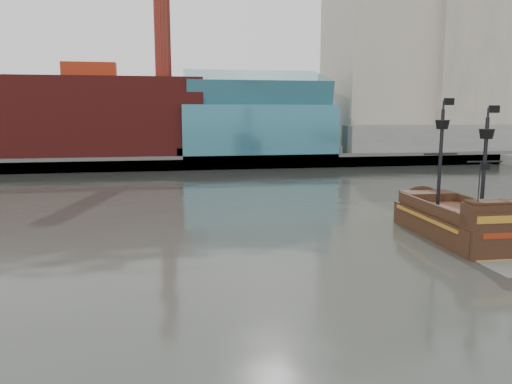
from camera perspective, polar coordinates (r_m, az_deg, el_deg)
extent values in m
plane|color=#2B2D28|center=(32.86, 4.92, -9.84)|extent=(400.00, 400.00, 0.00)
cube|color=slate|center=(122.60, -6.55, 4.57)|extent=(220.00, 60.00, 2.00)
cube|color=#4C4C49|center=(93.28, -5.28, 3.35)|extent=(220.00, 1.00, 2.60)
cube|color=maroon|center=(102.85, -18.28, 8.04)|extent=(42.00, 18.00, 15.00)
cube|color=#2D6779|center=(101.67, -0.06, 7.08)|extent=(30.00, 16.00, 10.00)
cube|color=#A69E89|center=(120.95, 13.70, 15.70)|extent=(20.00, 22.00, 46.00)
cube|color=#A99E8D|center=(125.42, 22.14, 13.22)|extent=(18.00, 18.00, 38.00)
cube|color=#A69E89|center=(140.77, 14.69, 15.93)|extent=(24.00, 20.00, 52.00)
cube|color=slate|center=(111.40, 20.04, 5.68)|extent=(40.00, 6.00, 6.00)
cylinder|color=maroon|center=(105.37, -10.69, 18.46)|extent=(3.20, 3.20, 22.00)
cube|color=#2D6779|center=(101.69, -0.06, 11.59)|extent=(28.00, 14.94, 8.78)
cube|color=maroon|center=(141.33, 27.17, 17.27)|extent=(5.00, 2.50, 2.50)
cube|color=black|center=(46.22, 21.83, -4.04)|extent=(5.90, 13.25, 2.83)
cube|color=#492E1B|center=(45.91, 21.95, -2.12)|extent=(5.31, 11.92, 0.33)
cube|color=black|center=(50.34, 18.99, -0.57)|extent=(4.72, 2.78, 1.09)
cube|color=black|center=(41.08, 25.98, -2.48)|extent=(5.23, 1.92, 1.96)
cube|color=black|center=(40.64, 26.60, -5.16)|extent=(5.34, 0.46, 4.35)
cube|color=#A56E20|center=(40.15, 26.90, -2.80)|extent=(4.90, 0.26, 0.54)
cube|color=maroon|center=(40.40, 26.78, -4.46)|extent=(3.81, 0.22, 0.44)
cylinder|color=black|center=(46.29, 20.32, 3.58)|extent=(0.32, 0.32, 8.49)
cylinder|color=black|center=(44.20, 24.63, 2.66)|extent=(0.32, 0.32, 7.84)
cone|color=black|center=(46.12, 20.53, 7.22)|extent=(1.24, 1.24, 0.76)
cone|color=black|center=(44.01, 24.86, 6.04)|extent=(1.24, 1.24, 0.76)
cube|color=black|center=(46.36, 21.20, 9.61)|extent=(0.98, 0.07, 0.60)
cube|color=black|center=(44.25, 25.57, 8.55)|extent=(0.98, 0.07, 0.60)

